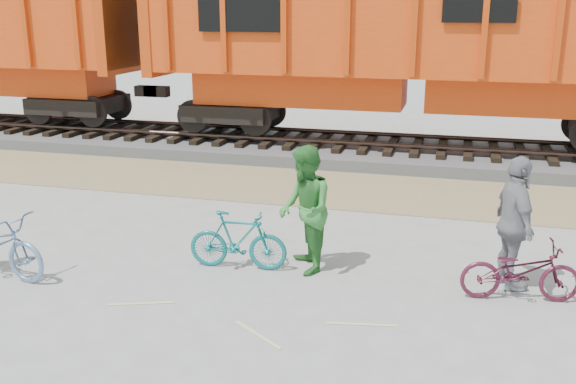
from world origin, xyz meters
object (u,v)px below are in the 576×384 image
Objects in this scene: hopper_car_center at (418,43)px; person_man at (305,210)px; bicycle_teal at (238,240)px; bicycle_maroon at (520,271)px; person_woman at (515,224)px.

hopper_car_center is 7.24× the size of person_man.
bicycle_maroon is at bearing -95.55° from bicycle_teal.
person_man is at bearing -96.77° from hopper_car_center.
person_woman reaches higher than bicycle_maroon.
person_woman reaches higher than bicycle_teal.
hopper_car_center is 7.27× the size of person_woman.
hopper_car_center reaches higher than bicycle_maroon.
hopper_car_center reaches higher than person_man.
bicycle_teal is at bearing 78.01° from person_woman.
hopper_car_center is at bearing 148.63° from person_man.
person_woman is at bearing 4.93° from bicycle_maroon.
bicycle_teal is 4.08m from bicycle_maroon.
hopper_car_center is 8.42m from person_woman.
person_woman is (3.98, 0.37, 0.51)m from bicycle_teal.
hopper_car_center is at bearing 5.19° from bicycle_maroon.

